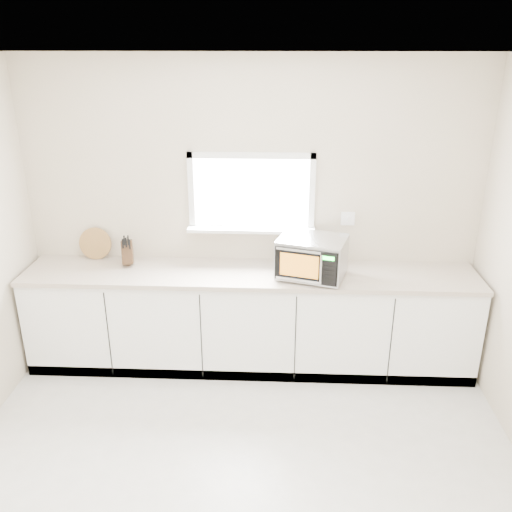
{
  "coord_description": "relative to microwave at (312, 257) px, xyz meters",
  "views": [
    {
      "loc": [
        0.25,
        -2.59,
        2.79
      ],
      "look_at": [
        0.06,
        1.55,
        1.13
      ],
      "focal_mm": 38.0,
      "sensor_mm": 36.0,
      "label": 1
    }
  ],
  "objects": [
    {
      "name": "cabinets",
      "position": [
        -0.52,
        0.09,
        -0.66
      ],
      "size": [
        3.92,
        0.6,
        0.88
      ],
      "primitive_type": "cube",
      "color": "white",
      "rests_on": "ground"
    },
    {
      "name": "ground",
      "position": [
        -0.52,
        -1.61,
        -1.1
      ],
      "size": [
        4.0,
        4.0,
        0.0
      ],
      "primitive_type": "plane",
      "color": "beige",
      "rests_on": "ground"
    },
    {
      "name": "countertop",
      "position": [
        -0.52,
        0.08,
        -0.2
      ],
      "size": [
        3.92,
        0.64,
        0.04
      ],
      "primitive_type": "cube",
      "color": "beige",
      "rests_on": "cabinets"
    },
    {
      "name": "microwave",
      "position": [
        0.0,
        0.0,
        0.0
      ],
      "size": [
        0.63,
        0.55,
        0.35
      ],
      "rotation": [
        0.0,
        0.0,
        -0.29
      ],
      "color": "black",
      "rests_on": "countertop"
    },
    {
      "name": "coffee_grinder",
      "position": [
        -0.05,
        0.27,
        -0.07
      ],
      "size": [
        0.16,
        0.16,
        0.23
      ],
      "rotation": [
        0.0,
        0.0,
        -0.29
      ],
      "color": "#ACAEB3",
      "rests_on": "countertop"
    },
    {
      "name": "cutting_board",
      "position": [
        -1.94,
        0.33,
        -0.04
      ],
      "size": [
        0.29,
        0.07,
        0.29
      ],
      "primitive_type": "cylinder",
      "rotation": [
        1.4,
        0.0,
        0.0
      ],
      "color": "#A87441",
      "rests_on": "countertop"
    },
    {
      "name": "back_wall",
      "position": [
        -0.52,
        0.38,
        0.26
      ],
      "size": [
        4.0,
        0.17,
        2.7
      ],
      "color": "beige",
      "rests_on": "ground"
    },
    {
      "name": "knife_block",
      "position": [
        -1.62,
        0.2,
        -0.06
      ],
      "size": [
        0.14,
        0.22,
        0.29
      ],
      "rotation": [
        0.0,
        0.0,
        0.23
      ],
      "color": "#422B17",
      "rests_on": "countertop"
    }
  ]
}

